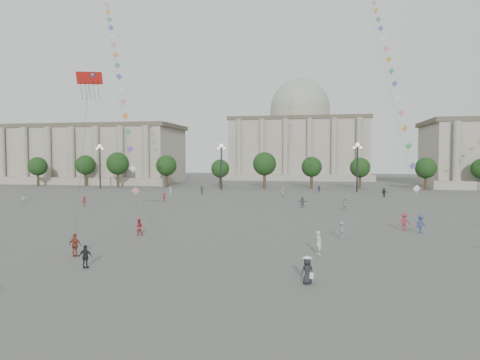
# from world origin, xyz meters

# --- Properties ---
(ground) EXTENTS (360.00, 360.00, 0.00)m
(ground) POSITION_xyz_m (0.00, 0.00, 0.00)
(ground) COLOR #4E4C4A
(ground) RESTS_ON ground
(hall_west) EXTENTS (84.00, 26.22, 17.20)m
(hall_west) POSITION_xyz_m (-75.00, 93.89, 8.43)
(hall_west) COLOR gray
(hall_west) RESTS_ON ground
(hall_central) EXTENTS (48.30, 34.30, 35.50)m
(hall_central) POSITION_xyz_m (0.00, 129.22, 14.23)
(hall_central) COLOR gray
(hall_central) RESTS_ON ground
(tree_row) EXTENTS (137.12, 5.12, 8.00)m
(tree_row) POSITION_xyz_m (0.00, 78.00, 5.39)
(tree_row) COLOR #39261C
(tree_row) RESTS_ON ground
(lamp_post_far_west) EXTENTS (2.00, 0.90, 10.65)m
(lamp_post_far_west) POSITION_xyz_m (-45.00, 70.00, 7.35)
(lamp_post_far_west) COLOR #262628
(lamp_post_far_west) RESTS_ON ground
(lamp_post_mid_west) EXTENTS (2.00, 0.90, 10.65)m
(lamp_post_mid_west) POSITION_xyz_m (-15.00, 70.00, 7.35)
(lamp_post_mid_west) COLOR #262628
(lamp_post_mid_west) RESTS_ON ground
(lamp_post_mid_east) EXTENTS (2.00, 0.90, 10.65)m
(lamp_post_mid_east) POSITION_xyz_m (15.00, 70.00, 7.35)
(lamp_post_mid_east) COLOR #262628
(lamp_post_mid_east) RESTS_ON ground
(person_crowd_0) EXTENTS (0.91, 0.88, 1.53)m
(person_crowd_0) POSITION_xyz_m (6.94, 68.00, 0.76)
(person_crowd_0) COLOR #3A4583
(person_crowd_0) RESTS_ON ground
(person_crowd_1) EXTENTS (1.08, 0.98, 1.82)m
(person_crowd_1) POSITION_xyz_m (-39.68, 35.87, 0.91)
(person_crowd_1) COLOR #B7B7B3
(person_crowd_1) RESTS_ON ground
(person_crowd_2) EXTENTS (1.01, 1.17, 1.57)m
(person_crowd_2) POSITION_xyz_m (-28.22, 34.35, 0.78)
(person_crowd_2) COLOR maroon
(person_crowd_2) RESTS_ON ground
(person_crowd_4) EXTENTS (1.46, 1.66, 1.82)m
(person_crowd_4) POSITION_xyz_m (0.20, 56.09, 0.91)
(person_crowd_4) COLOR silver
(person_crowd_4) RESTS_ON ground
(person_crowd_6) EXTENTS (1.20, 0.95, 1.63)m
(person_crowd_6) POSITION_xyz_m (8.96, 14.84, 0.82)
(person_crowd_6) COLOR slate
(person_crowd_6) RESTS_ON ground
(person_crowd_7) EXTENTS (1.76, 0.97, 1.81)m
(person_crowd_7) POSITION_xyz_m (10.58, 36.99, 0.91)
(person_crowd_7) COLOR #AFB0AC
(person_crowd_7) RESTS_ON ground
(person_crowd_8) EXTENTS (1.31, 0.99, 1.80)m
(person_crowd_8) POSITION_xyz_m (15.49, 20.60, 0.90)
(person_crowd_8) COLOR maroon
(person_crowd_8) RESTS_ON ground
(person_crowd_9) EXTENTS (1.63, 1.26, 1.72)m
(person_crowd_9) POSITION_xyz_m (18.95, 58.59, 0.86)
(person_crowd_9) COLOR black
(person_crowd_9) RESTS_ON ground
(person_crowd_10) EXTENTS (0.63, 0.73, 1.70)m
(person_crowd_10) POSITION_xyz_m (-21.75, 54.74, 0.85)
(person_crowd_10) COLOR silver
(person_crowd_10) RESTS_ON ground
(person_crowd_12) EXTENTS (1.54, 0.88, 1.58)m
(person_crowd_12) POSITION_xyz_m (4.51, 39.28, 0.79)
(person_crowd_12) COLOR #5A595E
(person_crowd_12) RESTS_ON ground
(person_crowd_13) EXTENTS (0.76, 0.80, 1.85)m
(person_crowd_13) POSITION_xyz_m (6.88, 7.97, 0.92)
(person_crowd_13) COLOR beige
(person_crowd_13) RESTS_ON ground
(person_crowd_16) EXTENTS (1.18, 0.80, 1.87)m
(person_crowd_16) POSITION_xyz_m (-16.63, 58.96, 0.93)
(person_crowd_16) COLOR slate
(person_crowd_16) RESTS_ON ground
(person_crowd_17) EXTENTS (0.75, 1.15, 1.67)m
(person_crowd_17) POSITION_xyz_m (-18.50, 42.60, 0.84)
(person_crowd_17) COLOR #95283F
(person_crowd_17) RESTS_ON ground
(tourist_0) EXTENTS (1.08, 0.53, 1.78)m
(tourist_0) POSITION_xyz_m (-11.10, 3.96, 0.89)
(tourist_0) COLOR brown
(tourist_0) RESTS_ON ground
(tourist_4) EXTENTS (0.95, 0.44, 1.59)m
(tourist_4) POSITION_xyz_m (-8.53, 1.03, 0.79)
(tourist_4) COLOR black
(tourist_4) RESTS_ON ground
(kite_flyer_0) EXTENTS (0.96, 0.86, 1.61)m
(kite_flyer_0) POSITION_xyz_m (-10.03, 13.05, 0.81)
(kite_flyer_0) COLOR maroon
(kite_flyer_0) RESTS_ON ground
(kite_flyer_1) EXTENTS (1.37, 1.28, 1.86)m
(kite_flyer_1) POSITION_xyz_m (16.75, 19.18, 0.93)
(kite_flyer_1) COLOR navy
(kite_flyer_1) RESTS_ON ground
(hat_person) EXTENTS (0.90, 0.78, 1.69)m
(hat_person) POSITION_xyz_m (6.23, 0.12, 0.83)
(hat_person) COLOR black
(hat_person) RESTS_ON ground
(dragon_kite) EXTENTS (2.26, 3.46, 14.17)m
(dragon_kite) POSITION_xyz_m (-12.97, 9.71, 13.63)
(dragon_kite) COLOR #B01812
(dragon_kite) RESTS_ON ground
(kite_train_west) EXTENTS (23.69, 35.36, 62.17)m
(kite_train_west) POSITION_xyz_m (-22.35, 31.91, 26.12)
(kite_train_west) COLOR #3F3F3F
(kite_train_west) RESTS_ON ground
(kite_train_mid) EXTENTS (5.29, 40.73, 66.05)m
(kite_train_mid) POSITION_xyz_m (14.33, 40.77, 29.64)
(kite_train_mid) COLOR #3F3F3F
(kite_train_mid) RESTS_ON ground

